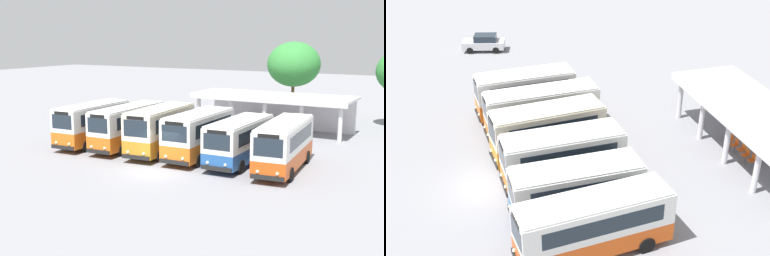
# 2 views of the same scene
# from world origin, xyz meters

# --- Properties ---
(ground_plane) EXTENTS (180.00, 180.00, 0.00)m
(ground_plane) POSITION_xyz_m (0.00, 0.00, 0.00)
(ground_plane) COLOR gray
(city_bus_nearest_orange) EXTENTS (2.62, 7.41, 3.33)m
(city_bus_nearest_orange) POSITION_xyz_m (-8.82, 4.32, 1.84)
(city_bus_nearest_orange) COLOR black
(city_bus_nearest_orange) RESTS_ON ground
(city_bus_second_in_row) EXTENTS (2.52, 8.01, 3.32)m
(city_bus_second_in_row) POSITION_xyz_m (-5.63, 4.85, 1.83)
(city_bus_second_in_row) COLOR black
(city_bus_second_in_row) RESTS_ON ground
(city_bus_middle_cream) EXTENTS (2.89, 7.44, 3.46)m
(city_bus_middle_cream) POSITION_xyz_m (-2.44, 4.51, 1.90)
(city_bus_middle_cream) COLOR black
(city_bus_middle_cream) RESTS_ON ground
(city_bus_fourth_amber) EXTENTS (2.59, 7.35, 3.33)m
(city_bus_fourth_amber) POSITION_xyz_m (0.75, 4.67, 1.84)
(city_bus_fourth_amber) COLOR black
(city_bus_fourth_amber) RESTS_ON ground
(city_bus_fifth_blue) EXTENTS (2.44, 7.31, 3.08)m
(city_bus_fifth_blue) POSITION_xyz_m (3.94, 4.60, 1.71)
(city_bus_fifth_blue) COLOR black
(city_bus_fifth_blue) RESTS_ON ground
(city_bus_far_end_green) EXTENTS (2.89, 8.06, 3.23)m
(city_bus_far_end_green) POSITION_xyz_m (7.13, 4.57, 1.79)
(city_bus_far_end_green) COLOR black
(city_bus_far_end_green) RESTS_ON ground
(terminal_canopy) EXTENTS (14.56, 4.99, 3.40)m
(terminal_canopy) POSITION_xyz_m (1.57, 17.61, 2.57)
(terminal_canopy) COLOR silver
(terminal_canopy) RESTS_ON ground
(waiting_chair_end_by_column) EXTENTS (0.44, 0.44, 0.86)m
(waiting_chair_end_by_column) POSITION_xyz_m (-0.32, 16.60, 0.52)
(waiting_chair_end_by_column) COLOR slate
(waiting_chair_end_by_column) RESTS_ON ground
(waiting_chair_second_from_end) EXTENTS (0.44, 0.44, 0.86)m
(waiting_chair_second_from_end) POSITION_xyz_m (0.36, 16.57, 0.52)
(waiting_chair_second_from_end) COLOR slate
(waiting_chair_second_from_end) RESTS_ON ground
(waiting_chair_middle_seat) EXTENTS (0.44, 0.44, 0.86)m
(waiting_chair_middle_seat) POSITION_xyz_m (1.04, 16.68, 0.52)
(waiting_chair_middle_seat) COLOR slate
(waiting_chair_middle_seat) RESTS_ON ground
(waiting_chair_fourth_seat) EXTENTS (0.44, 0.44, 0.86)m
(waiting_chair_fourth_seat) POSITION_xyz_m (1.72, 16.55, 0.52)
(waiting_chair_fourth_seat) COLOR slate
(waiting_chair_fourth_seat) RESTS_ON ground
(waiting_chair_fifth_seat) EXTENTS (0.44, 0.44, 0.86)m
(waiting_chair_fifth_seat) POSITION_xyz_m (2.40, 16.59, 0.52)
(waiting_chair_fifth_seat) COLOR slate
(waiting_chair_fifth_seat) RESTS_ON ground
(roadside_tree_behind_canopy) EXTENTS (5.46, 5.46, 8.10)m
(roadside_tree_behind_canopy) POSITION_xyz_m (0.98, 24.46, 5.77)
(roadside_tree_behind_canopy) COLOR brown
(roadside_tree_behind_canopy) RESTS_ON ground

